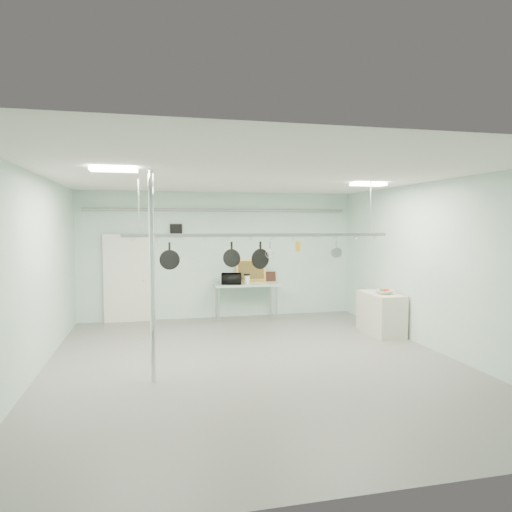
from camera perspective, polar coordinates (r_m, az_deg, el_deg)
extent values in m
plane|color=gray|center=(8.10, -0.24, -13.16)|extent=(8.00, 8.00, 0.00)
cube|color=silver|center=(7.79, -0.25, 9.89)|extent=(7.00, 8.00, 0.02)
cube|color=silver|center=(11.70, -4.54, 0.10)|extent=(7.00, 0.02, 3.20)
cube|color=silver|center=(9.20, 21.48, -1.22)|extent=(0.02, 8.00, 3.20)
cube|color=silver|center=(11.59, -15.83, -2.81)|extent=(1.10, 0.10, 2.20)
cube|color=black|center=(11.54, -9.96, 3.23)|extent=(0.30, 0.04, 0.30)
cylinder|color=gray|center=(11.59, -4.51, 5.75)|extent=(6.60, 0.07, 0.07)
cylinder|color=silver|center=(7.00, -12.86, -2.59)|extent=(0.08, 0.08, 3.20)
cube|color=#A9C7B2|center=(11.49, -1.27, -3.57)|extent=(1.60, 0.70, 0.05)
cylinder|color=#B7B7BC|center=(11.16, -4.62, -6.14)|extent=(0.04, 0.04, 0.86)
cylinder|color=#B7B7BC|center=(11.71, -5.01, -5.67)|extent=(0.04, 0.04, 0.86)
cylinder|color=#B7B7BC|center=(11.46, 2.57, -5.87)|extent=(0.04, 0.04, 0.86)
cylinder|color=#B7B7BC|center=(11.99, 1.85, -5.43)|extent=(0.04, 0.04, 0.86)
cube|color=beige|center=(10.37, 15.34, -6.94)|extent=(0.60, 1.20, 0.90)
cube|color=#B7B7BC|center=(8.08, 0.67, 2.64)|extent=(4.80, 0.06, 0.06)
cylinder|color=#B7B7BC|center=(7.87, -14.46, 6.12)|extent=(0.02, 0.02, 0.94)
cylinder|color=#B7B7BC|center=(8.82, 14.12, 5.88)|extent=(0.02, 0.02, 0.94)
cube|color=white|center=(6.82, -17.34, 10.30)|extent=(0.65, 0.30, 0.05)
cube|color=white|center=(9.16, 13.87, 8.69)|extent=(0.65, 0.30, 0.05)
imported|color=black|center=(11.35, -3.09, -2.85)|extent=(0.55, 0.43, 0.27)
cylinder|color=white|center=(11.38, -1.14, -2.98)|extent=(0.17, 0.17, 0.21)
cube|color=gold|center=(11.79, -0.64, -1.84)|extent=(0.78, 0.15, 0.58)
cube|color=black|center=(11.92, 1.76, -2.57)|extent=(0.30, 0.08, 0.25)
imported|color=silver|center=(10.15, 15.75, -4.36)|extent=(0.39, 0.39, 0.09)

